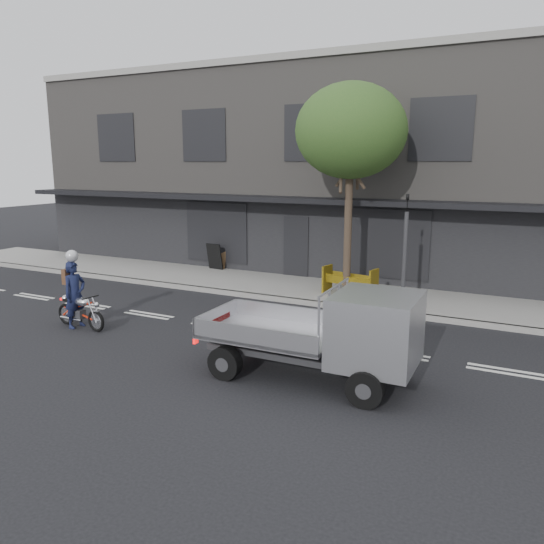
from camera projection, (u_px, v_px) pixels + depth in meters
The scene contains 11 objects.
ground at pixel (219, 326), 14.41m from camera, with size 80.00×80.00×0.00m, color black.
sidewalk at pixel (290, 288), 18.51m from camera, with size 32.00×3.20×0.15m, color gray.
kerb at pixel (270, 298), 17.11m from camera, with size 32.00×0.20×0.15m, color gray.
building_main at pixel (353, 171), 23.50m from camera, with size 26.00×10.00×8.00m, color slate.
street_tree at pixel (351, 132), 16.06m from camera, with size 3.40×3.40×6.74m.
traffic_light_pole at pixel (404, 259), 15.18m from camera, with size 0.12×0.12×3.50m.
motorcycle at pixel (80, 310), 14.18m from camera, with size 1.81×0.53×0.93m.
rider at pixel (75, 295), 14.16m from camera, with size 0.66×0.43×1.80m, color #151B3C.
flatbed_ute at pixel (355, 331), 10.29m from camera, with size 4.38×1.86×2.02m.
construction_barrier at pixel (347, 282), 16.92m from camera, with size 1.69×0.67×0.94m, color gold, non-canonical shape.
sandwich_board at pixel (215, 257), 21.17m from camera, with size 0.66×0.44×1.05m, color black, non-canonical shape.
Camera 1 is at (7.46, -11.71, 4.37)m, focal length 35.00 mm.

